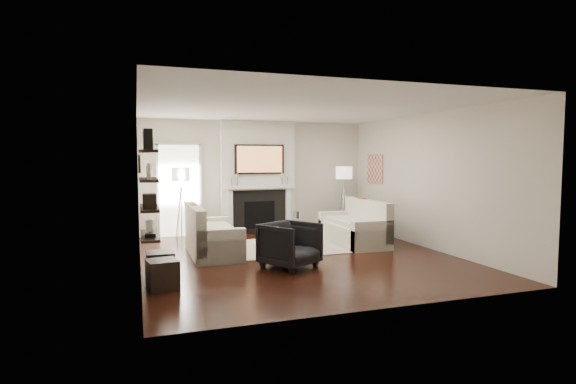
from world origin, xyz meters
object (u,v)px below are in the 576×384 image
object	(u,v)px
lamp_right_shade	(344,173)
ottoman_near	(160,265)
loveseat_left_base	(213,243)
coffee_table	(289,227)
armchair	(290,243)
loveseat_right_base	(353,234)
lamp_left_shade	(181,174)

from	to	relation	value
lamp_right_shade	ottoman_near	xyz separation A→B (m)	(-4.52, -3.08, -1.25)
lamp_right_shade	ottoman_near	size ratio (longest dim) A/B	1.00
loveseat_left_base	coffee_table	distance (m)	1.63
armchair	ottoman_near	distance (m)	2.08
loveseat_left_base	armchair	bearing A→B (deg)	-53.18
loveseat_right_base	lamp_left_shade	distance (m)	4.01
lamp_left_shade	ottoman_near	size ratio (longest dim) A/B	1.00
loveseat_right_base	coffee_table	size ratio (longest dim) A/B	1.64
armchair	ottoman_near	bearing A→B (deg)	149.29
lamp_right_shade	ottoman_near	bearing A→B (deg)	-145.72
loveseat_right_base	lamp_right_shade	size ratio (longest dim) A/B	4.50
coffee_table	lamp_left_shade	size ratio (longest dim) A/B	2.75
loveseat_right_base	coffee_table	bearing A→B (deg)	171.95
lamp_left_shade	lamp_right_shade	distance (m)	3.91
loveseat_left_base	armchair	xyz separation A→B (m)	(1.05, -1.40, 0.20)
loveseat_right_base	lamp_right_shade	xyz separation A→B (m)	(0.53, 1.57, 1.24)
loveseat_right_base	ottoman_near	world-z (taller)	loveseat_right_base
lamp_left_shade	ottoman_near	xyz separation A→B (m)	(-0.62, -3.29, -1.25)
loveseat_left_base	armchair	distance (m)	1.76
armchair	lamp_right_shade	distance (m)	4.05
armchair	ottoman_near	xyz separation A→B (m)	(-2.07, -0.03, -0.21)
coffee_table	lamp_right_shade	distance (m)	2.57
armchair	lamp_left_shade	distance (m)	3.72
ottoman_near	coffee_table	bearing A→B (deg)	33.17
coffee_table	lamp_right_shade	xyz separation A→B (m)	(1.90, 1.37, 1.05)
lamp_left_shade	lamp_right_shade	xyz separation A→B (m)	(3.90, -0.21, 0.00)
lamp_left_shade	ottoman_near	distance (m)	3.57
loveseat_right_base	lamp_right_shade	world-z (taller)	lamp_right_shade
loveseat_right_base	armchair	bearing A→B (deg)	-142.23
loveseat_left_base	lamp_left_shade	bearing A→B (deg)	102.31
ottoman_near	lamp_right_shade	bearing A→B (deg)	34.28
lamp_left_shade	lamp_right_shade	world-z (taller)	same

